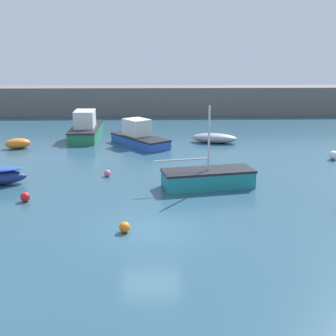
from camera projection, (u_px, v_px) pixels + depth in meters
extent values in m
cube|color=#284C60|center=(151.00, 233.00, 19.41)|extent=(120.00, 120.00, 0.20)
cube|color=#66605B|center=(153.00, 100.00, 50.49)|extent=(59.26, 3.48, 2.94)
cube|color=#2D56B7|center=(140.00, 142.00, 35.25)|extent=(4.62, 5.31, 0.60)
cube|color=black|center=(140.00, 137.00, 35.16)|extent=(4.71, 5.42, 0.12)
cube|color=silver|center=(137.00, 128.00, 35.30)|extent=(2.30, 2.37, 1.36)
cube|color=#287A4C|center=(86.00, 132.00, 38.19)|extent=(2.14, 6.38, 0.82)
cube|color=black|center=(86.00, 127.00, 38.06)|extent=(2.19, 6.51, 0.12)
cube|color=silver|center=(85.00, 120.00, 37.43)|extent=(1.54, 2.31, 1.46)
cube|color=teal|center=(208.00, 179.00, 25.08)|extent=(5.04, 2.63, 0.85)
cube|color=black|center=(208.00, 171.00, 24.96)|extent=(5.15, 2.68, 0.12)
cylinder|color=silver|center=(209.00, 139.00, 24.51)|extent=(0.11, 0.11, 3.54)
cylinder|color=silver|center=(181.00, 160.00, 24.46)|extent=(2.95, 0.68, 0.09)
ellipsoid|color=gray|center=(214.00, 138.00, 36.22)|extent=(3.73, 2.25, 0.73)
ellipsoid|color=orange|center=(18.00, 143.00, 34.25)|extent=(2.02, 1.43, 0.74)
sphere|color=orange|center=(125.00, 227.00, 19.13)|extent=(0.45, 0.45, 0.45)
sphere|color=#EA668C|center=(107.00, 173.00, 27.14)|extent=(0.39, 0.39, 0.39)
sphere|color=red|center=(25.00, 197.00, 22.85)|extent=(0.48, 0.48, 0.48)
sphere|color=white|center=(333.00, 155.00, 31.03)|extent=(0.59, 0.59, 0.59)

